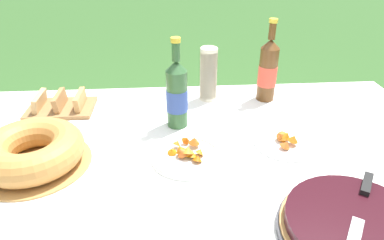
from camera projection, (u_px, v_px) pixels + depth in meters
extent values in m
cube|color=brown|center=(204.00, 168.00, 1.09)|extent=(1.77, 1.19, 0.03)
cylinder|color=brown|center=(25.00, 167.00, 1.68)|extent=(0.06, 0.06, 0.68)
cylinder|color=brown|center=(349.00, 154.00, 1.78)|extent=(0.06, 0.06, 0.68)
cube|color=white|center=(204.00, 163.00, 1.08)|extent=(1.78, 1.20, 0.00)
cube|color=white|center=(191.00, 97.00, 1.63)|extent=(1.78, 0.00, 0.10)
cylinder|color=#38383D|center=(354.00, 234.00, 0.81)|extent=(0.36, 0.36, 0.02)
cylinder|color=#B78447|center=(355.00, 230.00, 0.81)|extent=(0.35, 0.35, 0.01)
cylinder|color=black|center=(357.00, 224.00, 0.80)|extent=(0.33, 0.33, 0.03)
cube|color=black|center=(367.00, 184.00, 0.89)|extent=(0.07, 0.09, 0.01)
cylinder|color=#B78447|center=(36.00, 164.00, 1.07)|extent=(0.34, 0.34, 0.01)
torus|color=#BC7F3D|center=(32.00, 150.00, 1.04)|extent=(0.31, 0.31, 0.10)
cylinder|color=beige|center=(208.00, 89.00, 1.46)|extent=(0.07, 0.07, 0.09)
cylinder|color=beige|center=(208.00, 86.00, 1.46)|extent=(0.07, 0.07, 0.09)
cylinder|color=beige|center=(208.00, 83.00, 1.45)|extent=(0.07, 0.07, 0.09)
cylinder|color=beige|center=(208.00, 80.00, 1.44)|extent=(0.07, 0.07, 0.09)
cylinder|color=beige|center=(208.00, 77.00, 1.44)|extent=(0.07, 0.07, 0.09)
cylinder|color=beige|center=(208.00, 74.00, 1.43)|extent=(0.07, 0.07, 0.09)
cylinder|color=beige|center=(209.00, 72.00, 1.43)|extent=(0.07, 0.07, 0.09)
cylinder|color=beige|center=(209.00, 69.00, 1.42)|extent=(0.07, 0.07, 0.09)
cylinder|color=beige|center=(209.00, 66.00, 1.41)|extent=(0.07, 0.07, 0.09)
cylinder|color=beige|center=(209.00, 63.00, 1.41)|extent=(0.07, 0.07, 0.09)
cylinder|color=beige|center=(209.00, 60.00, 1.40)|extent=(0.07, 0.07, 0.09)
torus|color=beige|center=(209.00, 48.00, 1.38)|extent=(0.07, 0.07, 0.01)
cylinder|color=#2D562D|center=(177.00, 99.00, 1.24)|extent=(0.08, 0.08, 0.22)
cylinder|color=#334C93|center=(177.00, 100.00, 1.24)|extent=(0.08, 0.08, 0.08)
cone|color=#2D562D|center=(176.00, 66.00, 1.18)|extent=(0.08, 0.08, 0.04)
cylinder|color=#2D562D|center=(176.00, 52.00, 1.15)|extent=(0.03, 0.03, 0.06)
cylinder|color=gold|center=(176.00, 40.00, 1.13)|extent=(0.03, 0.03, 0.02)
cylinder|color=brown|center=(267.00, 74.00, 1.43)|extent=(0.08, 0.08, 0.23)
cylinder|color=#E54C38|center=(267.00, 75.00, 1.43)|extent=(0.08, 0.08, 0.09)
cone|color=brown|center=(271.00, 44.00, 1.37)|extent=(0.08, 0.08, 0.04)
cylinder|color=brown|center=(272.00, 31.00, 1.34)|extent=(0.03, 0.03, 0.06)
cylinder|color=gold|center=(274.00, 21.00, 1.32)|extent=(0.03, 0.03, 0.02)
cylinder|color=white|center=(286.00, 143.00, 1.17)|extent=(0.22, 0.22, 0.01)
torus|color=white|center=(287.00, 141.00, 1.17)|extent=(0.22, 0.22, 0.01)
cone|color=#B6610D|center=(283.00, 138.00, 1.16)|extent=(0.03, 0.04, 0.04)
cone|color=#C47A1E|center=(286.00, 135.00, 1.16)|extent=(0.04, 0.03, 0.03)
cone|color=#C25B21|center=(286.00, 144.00, 1.12)|extent=(0.05, 0.05, 0.03)
cone|color=#C86020|center=(281.00, 135.00, 1.15)|extent=(0.04, 0.05, 0.05)
cone|color=#CF5D12|center=(294.00, 138.00, 1.14)|extent=(0.05, 0.05, 0.03)
cone|color=#B75E17|center=(284.00, 137.00, 1.15)|extent=(0.04, 0.04, 0.02)
cone|color=#A96711|center=(287.00, 135.00, 1.15)|extent=(0.05, 0.05, 0.03)
cone|color=#B3600C|center=(282.00, 136.00, 1.17)|extent=(0.05, 0.05, 0.04)
cylinder|color=white|center=(187.00, 158.00, 1.09)|extent=(0.23, 0.23, 0.01)
torus|color=white|center=(187.00, 156.00, 1.09)|extent=(0.22, 0.22, 0.01)
cone|color=#AC5C12|center=(177.00, 143.00, 1.12)|extent=(0.03, 0.03, 0.03)
cone|color=orange|center=(172.00, 151.00, 1.09)|extent=(0.04, 0.04, 0.03)
cone|color=#A94D08|center=(198.00, 158.00, 1.06)|extent=(0.04, 0.04, 0.03)
cone|color=orange|center=(187.00, 153.00, 1.08)|extent=(0.05, 0.05, 0.03)
cone|color=#BE7520|center=(188.00, 150.00, 1.08)|extent=(0.05, 0.05, 0.04)
cone|color=#C05A0E|center=(180.00, 149.00, 1.08)|extent=(0.05, 0.05, 0.04)
cone|color=#B96414|center=(200.00, 151.00, 1.09)|extent=(0.04, 0.04, 0.04)
cone|color=#B86B10|center=(192.00, 154.00, 1.08)|extent=(0.04, 0.04, 0.04)
cone|color=#A65719|center=(194.00, 141.00, 1.13)|extent=(0.04, 0.04, 0.03)
cone|color=#CB5D22|center=(181.00, 151.00, 1.07)|extent=(0.05, 0.05, 0.05)
cone|color=#B64C0C|center=(186.00, 140.00, 1.14)|extent=(0.04, 0.04, 0.03)
cube|color=olive|center=(61.00, 108.00, 1.39)|extent=(0.26, 0.18, 0.02)
cube|color=tan|center=(39.00, 101.00, 1.37)|extent=(0.03, 0.14, 0.06)
cube|color=#9E7042|center=(60.00, 100.00, 1.37)|extent=(0.03, 0.14, 0.06)
cube|color=#B2844C|center=(80.00, 100.00, 1.38)|extent=(0.02, 0.14, 0.06)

